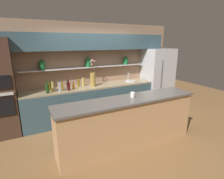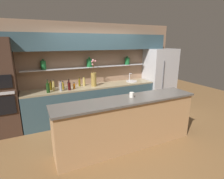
# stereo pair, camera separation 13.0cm
# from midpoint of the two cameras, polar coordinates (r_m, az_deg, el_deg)

# --- Properties ---
(ground_plane) EXTENTS (12.00, 12.00, 0.00)m
(ground_plane) POSITION_cam_midpoint_polar(r_m,az_deg,el_deg) (4.17, 1.03, -14.78)
(ground_plane) COLOR brown
(back_wall_unit) EXTENTS (5.20, 0.44, 2.60)m
(back_wall_unit) POSITION_cam_midpoint_polar(r_m,az_deg,el_deg) (5.04, -7.23, 9.01)
(back_wall_unit) COLOR #937056
(back_wall_unit) RESTS_ON ground_plane
(back_counter_unit) EXTENTS (3.62, 0.62, 0.92)m
(back_counter_unit) POSITION_cam_midpoint_polar(r_m,az_deg,el_deg) (4.97, -7.18, -4.00)
(back_counter_unit) COLOR #334C56
(back_counter_unit) RESTS_ON ground_plane
(island_counter) EXTENTS (2.94, 0.61, 1.02)m
(island_counter) POSITION_cam_midpoint_polar(r_m,az_deg,el_deg) (3.61, 4.27, -10.67)
(island_counter) COLOR tan
(island_counter) RESTS_ON ground_plane
(refrigerator) EXTENTS (0.91, 0.73, 1.88)m
(refrigerator) POSITION_cam_midpoint_polar(r_m,az_deg,el_deg) (5.95, 13.96, 3.71)
(refrigerator) COLOR #B7B7BC
(refrigerator) RESTS_ON ground_plane
(flower_vase) EXTENTS (0.15, 0.16, 0.72)m
(flower_vase) POSITION_cam_midpoint_polar(r_m,az_deg,el_deg) (4.76, -7.04, 3.49)
(flower_vase) COLOR olive
(flower_vase) RESTS_ON back_counter_unit
(sink_fixture) EXTENTS (0.33, 0.33, 0.25)m
(sink_fixture) POSITION_cam_midpoint_polar(r_m,az_deg,el_deg) (5.38, 5.23, 2.88)
(sink_fixture) COLOR #B7B7BC
(sink_fixture) RESTS_ON back_counter_unit
(bottle_oil_0) EXTENTS (0.06, 0.06, 0.25)m
(bottle_oil_0) POSITION_cam_midpoint_polar(r_m,az_deg,el_deg) (4.61, -20.37, 0.90)
(bottle_oil_0) COLOR #47380A
(bottle_oil_0) RESTS_ON back_counter_unit
(bottle_spirit_1) EXTENTS (0.07, 0.07, 0.26)m
(bottle_spirit_1) POSITION_cam_midpoint_polar(r_m,az_deg,el_deg) (4.44, -17.39, 0.71)
(bottle_spirit_1) COLOR gray
(bottle_spirit_1) RESTS_ON back_counter_unit
(bottle_sauce_2) EXTENTS (0.05, 0.05, 0.17)m
(bottle_sauce_2) POSITION_cam_midpoint_polar(r_m,az_deg,el_deg) (4.59, -13.26, 0.96)
(bottle_sauce_2) COLOR #9E4C0A
(bottle_sauce_2) RESTS_ON back_counter_unit
(bottle_sauce_3) EXTENTS (0.06, 0.06, 0.19)m
(bottle_sauce_3) POSITION_cam_midpoint_polar(r_m,az_deg,el_deg) (4.80, -15.06, 1.59)
(bottle_sauce_3) COLOR black
(bottle_sauce_3) RESTS_ON back_counter_unit
(bottle_wine_4) EXTENTS (0.08, 0.08, 0.32)m
(bottle_wine_4) POSITION_cam_midpoint_polar(r_m,az_deg,el_deg) (4.38, -21.18, 0.35)
(bottle_wine_4) COLOR #193814
(bottle_wine_4) RESTS_ON back_counter_unit
(bottle_oil_5) EXTENTS (0.05, 0.05, 0.22)m
(bottle_oil_5) POSITION_cam_midpoint_polar(r_m,az_deg,el_deg) (4.59, -16.72, 0.97)
(bottle_oil_5) COLOR olive
(bottle_oil_5) RESTS_ON back_counter_unit
(bottle_spirit_6) EXTENTS (0.07, 0.07, 0.27)m
(bottle_spirit_6) POSITION_cam_midpoint_polar(r_m,az_deg,el_deg) (4.85, -10.18, 2.44)
(bottle_spirit_6) COLOR tan
(bottle_spirit_6) RESTS_ON back_counter_unit
(bottle_oil_7) EXTENTS (0.05, 0.05, 0.24)m
(bottle_oil_7) POSITION_cam_midpoint_polar(r_m,az_deg,el_deg) (4.82, -11.63, 2.12)
(bottle_oil_7) COLOR brown
(bottle_oil_7) RESTS_ON back_counter_unit
(bottle_wine_8) EXTENTS (0.07, 0.07, 0.28)m
(bottle_wine_8) POSITION_cam_midpoint_polar(r_m,az_deg,el_deg) (4.47, -14.77, 0.95)
(bottle_wine_8) COLOR #380C0C
(bottle_wine_8) RESTS_ON back_counter_unit
(bottle_spirit_9) EXTENTS (0.06, 0.06, 0.27)m
(bottle_spirit_9) POSITION_cam_midpoint_polar(r_m,az_deg,el_deg) (4.54, -19.58, 0.93)
(bottle_spirit_9) COLOR tan
(bottle_spirit_9) RESTS_ON back_counter_unit
(bottle_sauce_10) EXTENTS (0.06, 0.06, 0.16)m
(bottle_sauce_10) POSITION_cam_midpoint_polar(r_m,az_deg,el_deg) (4.75, -16.73, 1.19)
(bottle_sauce_10) COLOR black
(bottle_sauce_10) RESTS_ON back_counter_unit
(coffee_mug) EXTENTS (0.11, 0.09, 0.10)m
(coffee_mug) POSITION_cam_midpoint_polar(r_m,az_deg,el_deg) (3.51, 5.71, -1.70)
(coffee_mug) COLOR silver
(coffee_mug) RESTS_ON island_counter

